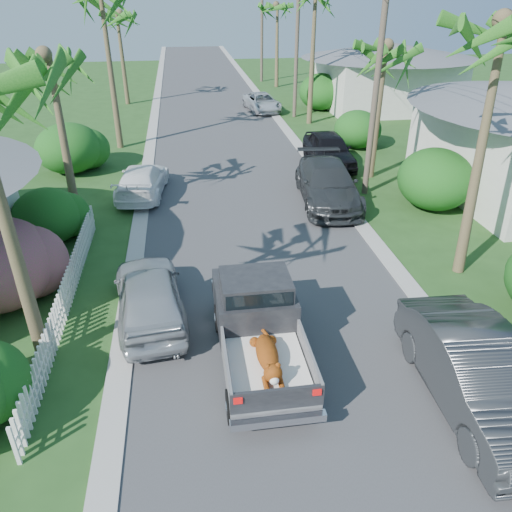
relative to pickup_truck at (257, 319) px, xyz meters
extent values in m
plane|color=#24491B|center=(0.86, -2.73, -1.01)|extent=(120.00, 120.00, 0.00)
cube|color=#38383A|center=(0.86, 22.27, -1.00)|extent=(8.00, 100.00, 0.02)
cube|color=#A5A39E|center=(-3.44, 22.27, -0.98)|extent=(0.60, 100.00, 0.06)
cube|color=#A5A39E|center=(5.16, 22.27, -0.98)|extent=(0.60, 100.00, 0.06)
cylinder|color=black|center=(-0.85, -2.21, -0.63)|extent=(0.28, 0.76, 0.76)
cylinder|color=black|center=(0.85, -2.21, -0.63)|extent=(0.28, 0.76, 0.76)
cylinder|color=black|center=(-0.85, 1.04, -0.63)|extent=(0.28, 0.76, 0.76)
cylinder|color=black|center=(0.85, 1.04, -0.63)|extent=(0.28, 0.76, 0.76)
cube|color=gray|center=(0.00, -1.56, -0.39)|extent=(1.90, 2.40, 0.24)
cube|color=gray|center=(-0.92, -1.56, -0.01)|extent=(0.06, 2.40, 0.55)
cube|color=gray|center=(0.92, -1.56, -0.01)|extent=(0.06, 2.40, 0.55)
cube|color=black|center=(0.00, -2.73, -0.03)|extent=(1.92, 0.08, 0.52)
cube|color=silver|center=(0.00, -2.89, -0.46)|extent=(1.98, 0.18, 0.18)
cube|color=red|center=(-0.80, -2.78, 0.09)|extent=(0.18, 0.05, 0.14)
cube|color=red|center=(0.80, -2.78, 0.09)|extent=(0.18, 0.05, 0.14)
cube|color=black|center=(0.00, 0.29, 0.04)|extent=(1.94, 1.65, 1.10)
cube|color=black|center=(0.00, 0.29, 0.77)|extent=(1.70, 1.35, 0.55)
cube|color=black|center=(0.00, -0.38, 0.74)|extent=(1.60, 0.05, 0.45)
cube|color=black|center=(0.00, 1.54, -0.11)|extent=(1.94, 1.20, 0.80)
cube|color=white|center=(0.00, -1.56, -0.19)|extent=(1.70, 2.10, 0.16)
ellipsoid|color=orange|center=(0.00, -1.46, 0.11)|extent=(0.48, 1.25, 0.43)
sphere|color=orange|center=(0.00, -2.21, 0.19)|extent=(0.40, 0.40, 0.40)
ellipsoid|color=white|center=(0.00, -1.46, 0.01)|extent=(0.32, 0.86, 0.18)
imported|color=#2B2E30|center=(4.46, -2.51, -0.16)|extent=(1.97, 5.22, 1.70)
imported|color=#2D3032|center=(4.46, 9.48, -0.18)|extent=(2.83, 5.88, 1.65)
imported|color=black|center=(5.86, 14.29, -0.18)|extent=(1.98, 4.88, 1.66)
imported|color=silver|center=(4.46, 27.42, -0.38)|extent=(2.66, 4.74, 1.25)
imported|color=#B7BABF|center=(-2.74, 1.87, -0.24)|extent=(2.30, 4.68, 1.54)
imported|color=white|center=(-3.43, 11.45, -0.33)|extent=(2.43, 4.87, 1.36)
cone|color=olive|center=(-5.34, 0.27, 2.49)|extent=(0.36, 0.71, 7.01)
cone|color=olive|center=(-5.94, 9.27, 2.09)|extent=(0.36, 0.61, 6.21)
cone|color=olive|center=(-5.14, 19.27, 2.99)|extent=(0.36, 0.36, 8.00)
cone|color=olive|center=(-5.64, 31.27, 2.24)|extent=(0.36, 0.75, 6.51)
cone|color=olive|center=(7.16, 3.27, 2.74)|extent=(0.36, 0.73, 7.51)
cone|color=olive|center=(7.46, 12.27, 1.99)|extent=(0.36, 0.54, 6.01)
cone|color=olive|center=(7.06, 23.27, 3.09)|extent=(0.36, 0.36, 8.20)
cone|color=olive|center=(7.36, 37.27, 2.39)|extent=(0.36, 0.63, 6.81)
ellipsoid|color=#164C15|center=(-6.54, 7.27, -0.01)|extent=(2.40, 2.64, 2.00)
ellipsoid|color=#164C15|center=(-7.14, 15.27, 0.19)|extent=(3.20, 3.52, 2.40)
ellipsoid|color=#164C15|center=(8.66, 8.27, 0.24)|extent=(3.00, 3.30, 2.50)
ellipsoid|color=#164C15|center=(8.36, 17.27, 0.04)|extent=(2.60, 2.86, 2.10)
ellipsoid|color=#164C15|center=(8.86, 27.27, 0.29)|extent=(3.20, 3.52, 2.60)
cube|color=white|center=(-5.14, 2.77, -0.51)|extent=(0.10, 11.00, 1.00)
cube|color=silver|center=(13.86, 27.27, 0.79)|extent=(9.00, 8.00, 3.60)
cone|color=#595B60|center=(13.86, 27.27, 3.09)|extent=(6.48, 6.48, 1.00)
cylinder|color=brown|center=(6.46, 10.27, 3.49)|extent=(0.26, 0.26, 9.00)
cylinder|color=brown|center=(6.46, 25.27, 3.49)|extent=(0.26, 0.26, 9.00)
cylinder|color=brown|center=(6.46, 40.27, 3.49)|extent=(0.26, 0.26, 9.00)
camera|label=1|loc=(-1.51, -10.00, 7.29)|focal=35.00mm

